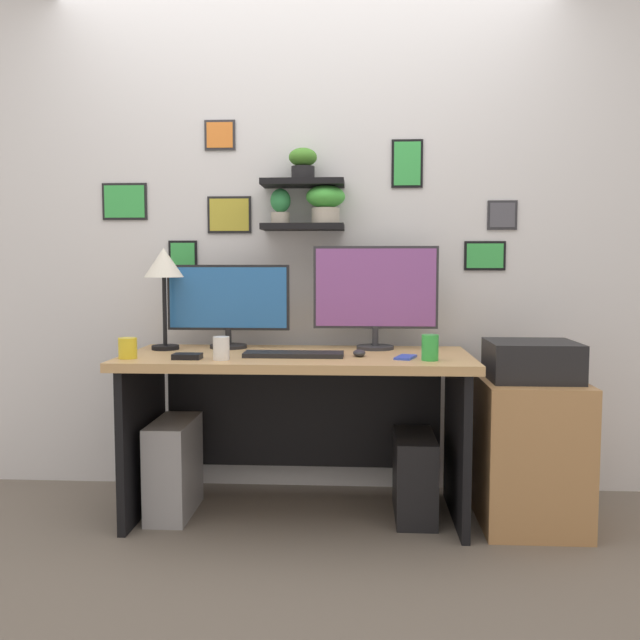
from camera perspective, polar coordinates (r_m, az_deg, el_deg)
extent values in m
plane|color=#70665B|center=(3.26, -1.88, -16.08)|extent=(8.00, 8.00, 0.00)
cube|color=silver|center=(3.49, -1.28, 7.88)|extent=(4.40, 0.04, 2.70)
cube|color=black|center=(3.37, -1.44, 7.85)|extent=(0.41, 0.20, 0.03)
cube|color=black|center=(3.39, -1.45, 11.48)|extent=(0.41, 0.20, 0.03)
cylinder|color=#B2A899|center=(3.37, 0.47, 8.77)|extent=(0.14, 0.14, 0.08)
ellipsoid|color=green|center=(3.38, 0.47, 10.36)|extent=(0.19, 0.19, 0.11)
cylinder|color=black|center=(3.40, -1.45, 12.27)|extent=(0.11, 0.11, 0.06)
ellipsoid|color=#43832B|center=(3.41, -1.45, 13.56)|extent=(0.14, 0.14, 0.09)
cylinder|color=#B2A899|center=(3.39, -3.35, 8.56)|extent=(0.09, 0.09, 0.06)
ellipsoid|color=#2F8A4A|center=(3.39, -3.35, 10.02)|extent=(0.10, 0.10, 0.12)
cube|color=black|center=(3.51, 13.72, 5.28)|extent=(0.21, 0.02, 0.15)
cube|color=green|center=(3.50, 13.75, 5.28)|extent=(0.18, 0.00, 0.12)
cube|color=#2D2D33|center=(3.59, -8.43, 15.16)|extent=(0.16, 0.02, 0.15)
cube|color=orange|center=(3.58, -8.46, 15.18)|extent=(0.13, 0.00, 0.13)
cube|color=black|center=(3.67, -16.13, 9.56)|extent=(0.23, 0.02, 0.19)
cube|color=green|center=(3.67, -16.17, 9.58)|extent=(0.21, 0.00, 0.16)
cube|color=black|center=(3.53, -7.64, 8.78)|extent=(0.22, 0.02, 0.19)
cube|color=gold|center=(3.52, -7.67, 8.79)|extent=(0.20, 0.00, 0.16)
cube|color=black|center=(3.57, -11.47, 5.27)|extent=(0.15, 0.02, 0.16)
cube|color=green|center=(3.56, -11.50, 5.27)|extent=(0.12, 0.00, 0.14)
cube|color=black|center=(3.50, 7.36, 12.94)|extent=(0.16, 0.02, 0.24)
cube|color=green|center=(3.49, 7.37, 12.96)|extent=(0.13, 0.00, 0.21)
cube|color=#2D2D33|center=(3.53, 15.11, 8.53)|extent=(0.15, 0.02, 0.15)
cube|color=#4C4C56|center=(3.53, 15.14, 8.54)|extent=(0.12, 0.00, 0.12)
cube|color=tan|center=(3.08, -1.92, -3.26)|extent=(1.57, 0.68, 0.04)
cube|color=black|center=(3.30, -14.71, -9.53)|extent=(0.04, 0.62, 0.71)
cube|color=black|center=(3.17, 11.46, -10.03)|extent=(0.04, 0.62, 0.71)
cube|color=black|center=(3.43, -1.44, -8.19)|extent=(1.37, 0.02, 0.50)
cylinder|color=black|center=(3.33, -7.73, -2.21)|extent=(0.18, 0.18, 0.02)
cylinder|color=black|center=(3.33, -7.73, -1.36)|extent=(0.03, 0.03, 0.08)
cube|color=black|center=(3.32, -7.74, 1.89)|extent=(0.60, 0.02, 0.32)
cube|color=#2866B2|center=(3.31, -7.78, 1.88)|extent=(0.57, 0.00, 0.29)
cylinder|color=#2D2D33|center=(3.27, 4.68, -2.31)|extent=(0.18, 0.18, 0.02)
cylinder|color=#2D2D33|center=(3.26, 4.69, -1.34)|extent=(0.03, 0.03, 0.09)
cube|color=#2D2D33|center=(3.26, 4.71, 2.76)|extent=(0.60, 0.02, 0.40)
cube|color=#8C4C99|center=(3.25, 4.71, 2.75)|extent=(0.57, 0.00, 0.37)
cube|color=black|center=(2.99, -2.23, -2.91)|extent=(0.44, 0.14, 0.02)
ellipsoid|color=#2D2D33|center=(3.00, 3.33, -2.79)|extent=(0.06, 0.09, 0.03)
cylinder|color=black|center=(3.32, -12.91, -2.27)|extent=(0.13, 0.13, 0.02)
cylinder|color=black|center=(3.31, -12.96, 0.71)|extent=(0.02, 0.02, 0.33)
cone|color=white|center=(3.30, -13.04, 4.75)|extent=(0.19, 0.19, 0.14)
cube|color=blue|center=(2.96, 7.23, -3.13)|extent=(0.11, 0.15, 0.01)
cylinder|color=yellow|center=(3.04, -15.91, -2.29)|extent=(0.08, 0.08, 0.09)
cylinder|color=white|center=(2.91, -8.33, -2.38)|extent=(0.07, 0.07, 0.10)
cube|color=black|center=(2.97, -11.12, -3.02)|extent=(0.12, 0.08, 0.02)
cylinder|color=green|center=(2.90, 9.26, -2.31)|extent=(0.07, 0.07, 0.11)
cube|color=tan|center=(3.20, 17.25, -10.58)|extent=(0.44, 0.50, 0.65)
cube|color=black|center=(3.12, 17.43, -3.29)|extent=(0.38, 0.34, 0.17)
cube|color=#99999E|center=(3.27, -12.22, -12.04)|extent=(0.18, 0.40, 0.44)
cube|color=black|center=(3.21, 7.96, -12.88)|extent=(0.18, 0.40, 0.38)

